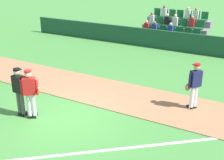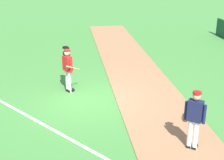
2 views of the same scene
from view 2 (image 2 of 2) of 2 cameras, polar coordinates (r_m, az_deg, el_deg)
name	(u,v)px [view 2 (image 2 of 2)]	position (r m, az deg, el deg)	size (l,w,h in m)	color
ground_plane	(88,100)	(12.12, -4.32, -3.64)	(80.00, 80.00, 0.00)	#42843A
infield_dirt_path	(149,96)	(12.46, 6.66, -2.94)	(28.00, 2.65, 0.03)	#9E704C
foul_line_chalk	(78,143)	(9.45, -6.16, -11.30)	(12.00, 0.10, 0.01)	white
batter_red_jersey	(68,69)	(12.63, -7.95, 1.98)	(0.73, 0.70, 1.76)	silver
umpire_home_plate	(67,65)	(13.04, -8.15, 2.73)	(0.59, 0.31, 1.76)	#4C4C4C
runner_navy_jersey	(194,118)	(8.99, 14.54, -6.71)	(0.52, 0.55, 1.76)	white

